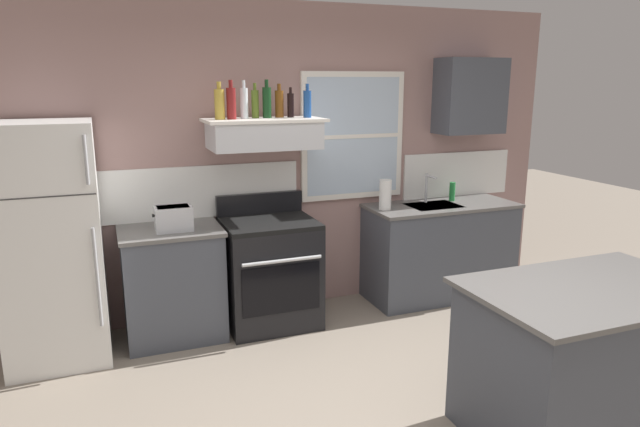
{
  "coord_description": "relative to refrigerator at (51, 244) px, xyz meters",
  "views": [
    {
      "loc": [
        -1.49,
        -2.54,
        2.05
      ],
      "look_at": [
        -0.05,
        1.2,
        1.1
      ],
      "focal_mm": 31.73,
      "sensor_mm": 36.0,
      "label": 1
    }
  ],
  "objects": [
    {
      "name": "back_wall",
      "position": [
        1.93,
        0.39,
        0.47
      ],
      "size": [
        5.4,
        0.11,
        2.7
      ],
      "color": "gray",
      "rests_on": "ground_plane"
    },
    {
      "name": "refrigerator",
      "position": [
        0.0,
        0.0,
        0.0
      ],
      "size": [
        0.7,
        0.72,
        1.77
      ],
      "color": "white",
      "rests_on": "ground_plane"
    },
    {
      "name": "counter_left_of_stove",
      "position": [
        0.85,
        0.06,
        -0.43
      ],
      "size": [
        0.79,
        0.63,
        0.91
      ],
      "color": "#474C56",
      "rests_on": "ground_plane"
    },
    {
      "name": "toaster",
      "position": [
        0.88,
        -0.01,
        0.12
      ],
      "size": [
        0.3,
        0.2,
        0.19
      ],
      "color": "silver",
      "rests_on": "counter_left_of_stove"
    },
    {
      "name": "stove_range",
      "position": [
        1.65,
        0.02,
        -0.42
      ],
      "size": [
        0.76,
        0.69,
        1.09
      ],
      "color": "black",
      "rests_on": "ground_plane"
    },
    {
      "name": "range_hood_shelf",
      "position": [
        1.65,
        0.12,
        0.74
      ],
      "size": [
        0.96,
        0.52,
        0.24
      ],
      "color": "silver"
    },
    {
      "name": "bottle_champagne_gold_foil",
      "position": [
        1.29,
        0.1,
        0.98
      ],
      "size": [
        0.08,
        0.08,
        0.29
      ],
      "color": "#B29333",
      "rests_on": "range_hood_shelf"
    },
    {
      "name": "bottle_red_label_wine",
      "position": [
        1.38,
        0.1,
        0.99
      ],
      "size": [
        0.07,
        0.07,
        0.31
      ],
      "color": "maroon",
      "rests_on": "range_hood_shelf"
    },
    {
      "name": "bottle_clear_tall",
      "position": [
        1.5,
        0.14,
        0.99
      ],
      "size": [
        0.06,
        0.06,
        0.3
      ],
      "color": "silver",
      "rests_on": "range_hood_shelf"
    },
    {
      "name": "bottle_olive_oil_square",
      "position": [
        1.6,
        0.17,
        0.98
      ],
      "size": [
        0.06,
        0.06,
        0.28
      ],
      "color": "#4C601E",
      "rests_on": "range_hood_shelf"
    },
    {
      "name": "bottle_dark_green_wine",
      "position": [
        1.69,
        0.15,
        0.99
      ],
      "size": [
        0.07,
        0.07,
        0.31
      ],
      "color": "#143819",
      "rests_on": "range_hood_shelf"
    },
    {
      "name": "bottle_amber_wine",
      "position": [
        1.8,
        0.18,
        0.97
      ],
      "size": [
        0.07,
        0.07,
        0.27
      ],
      "color": "brown",
      "rests_on": "range_hood_shelf"
    },
    {
      "name": "bottle_balsamic_dark",
      "position": [
        1.9,
        0.17,
        0.96
      ],
      "size": [
        0.06,
        0.06,
        0.25
      ],
      "color": "black",
      "rests_on": "range_hood_shelf"
    },
    {
      "name": "bottle_blue_liqueur",
      "position": [
        2.02,
        0.08,
        0.97
      ],
      "size": [
        0.07,
        0.07,
        0.27
      ],
      "color": "#1E478C",
      "rests_on": "range_hood_shelf"
    },
    {
      "name": "counter_right_with_sink",
      "position": [
        3.35,
        0.06,
        -0.43
      ],
      "size": [
        1.43,
        0.63,
        0.91
      ],
      "color": "#474C56",
      "rests_on": "ground_plane"
    },
    {
      "name": "sink_faucet",
      "position": [
        3.25,
        0.16,
        0.2
      ],
      "size": [
        0.03,
        0.17,
        0.28
      ],
      "color": "silver",
      "rests_on": "counter_right_with_sink"
    },
    {
      "name": "paper_towel_roll",
      "position": [
        2.75,
        0.06,
        0.16
      ],
      "size": [
        0.11,
        0.11,
        0.27
      ],
      "primitive_type": "cylinder",
      "color": "white",
      "rests_on": "counter_right_with_sink"
    },
    {
      "name": "dish_soap_bottle",
      "position": [
        3.53,
        0.16,
        0.11
      ],
      "size": [
        0.06,
        0.06,
        0.18
      ],
      "primitive_type": "cylinder",
      "color": "#268C3F",
      "rests_on": "counter_right_with_sink"
    },
    {
      "name": "kitchen_island",
      "position": [
        2.93,
        -2.13,
        -0.43
      ],
      "size": [
        1.4,
        0.9,
        0.91
      ],
      "color": "#474C56",
      "rests_on": "ground_plane"
    },
    {
      "name": "upper_cabinet_right",
      "position": [
        3.7,
        0.2,
        1.01
      ],
      "size": [
        0.64,
        0.32,
        0.7
      ],
      "color": "#474C56"
    }
  ]
}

